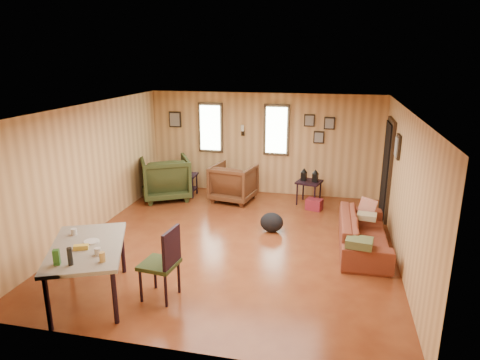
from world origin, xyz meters
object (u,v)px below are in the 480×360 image
object	(u,v)px
sofa	(364,227)
recliner_green	(165,176)
recliner_brown	(234,181)
dining_table	(87,251)
side_table	(309,180)
end_table	(186,181)

from	to	relation	value
sofa	recliner_green	world-z (taller)	recliner_green
recliner_brown	recliner_green	world-z (taller)	recliner_green
recliner_green	dining_table	xyz separation A→B (m)	(0.63, -4.28, 0.17)
side_table	recliner_green	bearing A→B (deg)	-174.06
sofa	dining_table	bearing A→B (deg)	122.56
sofa	end_table	distance (m)	4.50
recliner_brown	side_table	size ratio (longest dim) A/B	1.15
recliner_brown	side_table	bearing A→B (deg)	-164.81
recliner_brown	end_table	bearing A→B (deg)	5.18
dining_table	recliner_green	bearing A→B (deg)	75.04
recliner_brown	dining_table	bearing A→B (deg)	88.05
end_table	dining_table	xyz separation A→B (m)	(0.23, -4.57, 0.35)
sofa	end_table	xyz separation A→B (m)	(-3.97, 2.11, -0.03)
recliner_brown	side_table	xyz separation A→B (m)	(1.70, 0.15, 0.09)
side_table	dining_table	bearing A→B (deg)	-119.92
sofa	recliner_brown	distance (m)	3.43
sofa	end_table	bearing A→B (deg)	61.23
recliner_brown	end_table	world-z (taller)	recliner_brown
side_table	recliner_brown	bearing A→B (deg)	-174.94
end_table	side_table	distance (m)	2.90
side_table	end_table	bearing A→B (deg)	-179.05
recliner_brown	recliner_green	size ratio (longest dim) A/B	0.86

